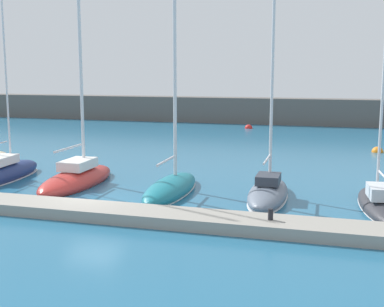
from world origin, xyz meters
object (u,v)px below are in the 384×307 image
at_px(sailboat_slate_fifth, 268,192).
at_px(dock_bollard, 271,214).
at_px(sailboat_teal_fourth, 171,187).
at_px(sailboat_navy_second, 3,173).
at_px(mooring_buoy_orange, 377,152).
at_px(sailboat_red_third, 77,178).
at_px(sailboat_charcoal_sixth, 380,202).
at_px(mooring_buoy_red, 249,128).

relative_size(sailboat_slate_fifth, dock_bollard, 24.61).
relative_size(sailboat_teal_fourth, dock_bollard, 26.64).
distance_m(sailboat_navy_second, mooring_buoy_orange, 26.70).
xyz_separation_m(sailboat_navy_second, sailboat_red_third, (4.65, 0.01, -0.04)).
height_order(sailboat_teal_fourth, dock_bollard, sailboat_teal_fourth).
relative_size(sailboat_red_third, sailboat_charcoal_sixth, 0.85).
distance_m(sailboat_red_third, sailboat_charcoal_sixth, 15.46).
relative_size(mooring_buoy_orange, dock_bollard, 1.95).
bearing_deg(sailboat_teal_fourth, sailboat_red_third, 84.68).
distance_m(sailboat_charcoal_sixth, mooring_buoy_red, 32.35).
bearing_deg(sailboat_navy_second, sailboat_teal_fourth, -96.08).
distance_m(sailboat_red_third, mooring_buoy_red, 29.99).
height_order(sailboat_teal_fourth, mooring_buoy_orange, sailboat_teal_fourth).
distance_m(sailboat_navy_second, sailboat_red_third, 4.65).
xyz_separation_m(sailboat_slate_fifth, sailboat_charcoal_sixth, (5.04, -0.41, -0.04)).
relative_size(sailboat_charcoal_sixth, mooring_buoy_red, 15.91).
height_order(sailboat_charcoal_sixth, mooring_buoy_red, sailboat_charcoal_sixth).
height_order(sailboat_red_third, sailboat_teal_fourth, sailboat_teal_fourth).
height_order(sailboat_teal_fourth, sailboat_charcoal_sixth, sailboat_charcoal_sixth).
height_order(mooring_buoy_orange, dock_bollard, dock_bollard).
bearing_deg(sailboat_slate_fifth, sailboat_navy_second, 87.84).
xyz_separation_m(sailboat_navy_second, dock_bollard, (15.83, -5.33, 0.29)).
height_order(mooring_buoy_red, dock_bollard, dock_bollard).
bearing_deg(dock_bollard, sailboat_navy_second, 161.38).
bearing_deg(sailboat_red_third, sailboat_slate_fifth, -92.30).
distance_m(sailboat_red_third, mooring_buoy_orange, 23.19).
xyz_separation_m(sailboat_navy_second, mooring_buoy_red, (8.92, 29.70, -0.41)).
distance_m(sailboat_teal_fourth, mooring_buoy_red, 30.13).
bearing_deg(mooring_buoy_orange, sailboat_teal_fourth, -123.18).
height_order(sailboat_teal_fourth, sailboat_slate_fifth, sailboat_teal_fourth).
height_order(sailboat_navy_second, sailboat_teal_fourth, sailboat_navy_second).
distance_m(sailboat_slate_fifth, dock_bollard, 5.15).
relative_size(sailboat_navy_second, sailboat_charcoal_sixth, 1.13).
relative_size(sailboat_teal_fourth, mooring_buoy_orange, 13.68).
bearing_deg(dock_bollard, sailboat_slate_fifth, 98.68).
bearing_deg(sailboat_teal_fourth, sailboat_navy_second, 86.73).
bearing_deg(sailboat_red_third, sailboat_teal_fourth, -95.18).
xyz_separation_m(sailboat_teal_fourth, sailboat_slate_fifth, (4.90, 0.15, 0.02)).
height_order(sailboat_navy_second, sailboat_slate_fifth, sailboat_navy_second).
height_order(sailboat_red_third, sailboat_charcoal_sixth, sailboat_charcoal_sixth).
bearing_deg(sailboat_slate_fifth, mooring_buoy_orange, -21.21).
distance_m(sailboat_navy_second, sailboat_teal_fourth, 10.16).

